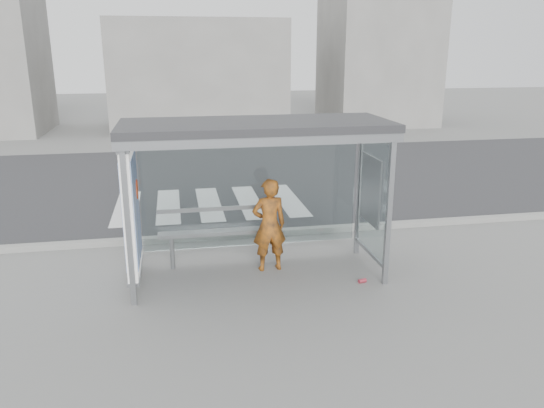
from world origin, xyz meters
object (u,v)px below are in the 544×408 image
(person, at_px, (269,225))
(soda_can, at_px, (362,281))
(bench, at_px, (217,232))
(bus_shelter, at_px, (233,161))

(person, distance_m, soda_can, 1.82)
(person, bearing_deg, bench, -26.45)
(bus_shelter, bearing_deg, bench, 115.36)
(bus_shelter, distance_m, soda_can, 2.89)
(person, xyz_separation_m, bench, (-0.86, 0.35, -0.20))
(bus_shelter, xyz_separation_m, bench, (-0.25, 0.52, -1.36))
(bus_shelter, bearing_deg, soda_can, -18.23)
(bus_shelter, height_order, soda_can, bus_shelter)
(bench, distance_m, soda_can, 2.63)
(person, distance_m, bench, 0.95)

